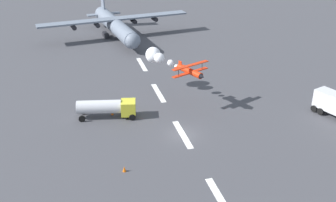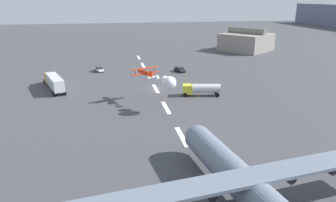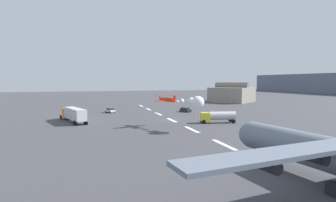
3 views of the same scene
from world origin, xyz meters
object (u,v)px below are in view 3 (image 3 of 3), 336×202
(traffic_cone_far, at_px, (216,122))
(airport_staff_sedan, at_px, (185,109))
(semi_truck_orange, at_px, (73,114))
(traffic_cone_near, at_px, (195,115))
(fuel_tanker_truck, at_px, (217,116))
(stunt_biplane_red, at_px, (191,102))
(followme_car_yellow, at_px, (110,110))

(traffic_cone_far, bearing_deg, airport_staff_sedan, 176.87)
(semi_truck_orange, bearing_deg, traffic_cone_near, 94.30)
(semi_truck_orange, height_order, traffic_cone_near, semi_truck_orange)
(fuel_tanker_truck, xyz_separation_m, traffic_cone_near, (-14.78, -0.19, -1.37))
(stunt_biplane_red, xyz_separation_m, followme_car_yellow, (-38.14, -14.31, -5.39))
(stunt_biplane_red, xyz_separation_m, airport_staff_sedan, (-33.18, 10.89, -5.38))
(airport_staff_sedan, xyz_separation_m, traffic_cone_far, (26.32, -1.44, -0.44))
(stunt_biplane_red, distance_m, traffic_cone_near, 25.16)
(traffic_cone_far, bearing_deg, fuel_tanker_truck, 131.28)
(traffic_cone_far, bearing_deg, stunt_biplane_red, -53.99)
(fuel_tanker_truck, relative_size, traffic_cone_near, 12.33)
(stunt_biplane_red, bearing_deg, fuel_tanker_truck, 126.44)
(stunt_biplane_red, distance_m, followme_car_yellow, 41.09)
(semi_truck_orange, relative_size, traffic_cone_near, 20.24)
(fuel_tanker_truck, bearing_deg, stunt_biplane_red, -53.56)
(semi_truck_orange, xyz_separation_m, fuel_tanker_truck, (12.14, 35.36, -0.39))
(airport_staff_sedan, distance_m, traffic_cone_near, 10.89)
(semi_truck_orange, xyz_separation_m, airport_staff_sedan, (-13.50, 36.03, -1.32))
(stunt_biplane_red, height_order, traffic_cone_near, stunt_biplane_red)
(traffic_cone_near, bearing_deg, traffic_cone_far, -2.14)
(airport_staff_sedan, distance_m, traffic_cone_far, 26.36)
(semi_truck_orange, bearing_deg, followme_car_yellow, 149.59)
(fuel_tanker_truck, distance_m, airport_staff_sedan, 25.66)
(stunt_biplane_red, bearing_deg, followme_car_yellow, -159.43)
(followme_car_yellow, bearing_deg, semi_truck_orange, -30.41)
(traffic_cone_near, bearing_deg, fuel_tanker_truck, 0.75)
(followme_car_yellow, xyz_separation_m, traffic_cone_far, (31.27, 23.76, -0.44))
(stunt_biplane_red, distance_m, fuel_tanker_truck, 13.46)
(stunt_biplane_red, height_order, airport_staff_sedan, stunt_biplane_red)
(semi_truck_orange, relative_size, airport_staff_sedan, 3.10)
(stunt_biplane_red, bearing_deg, airport_staff_sedan, 161.84)
(followme_car_yellow, bearing_deg, stunt_biplane_red, 20.57)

